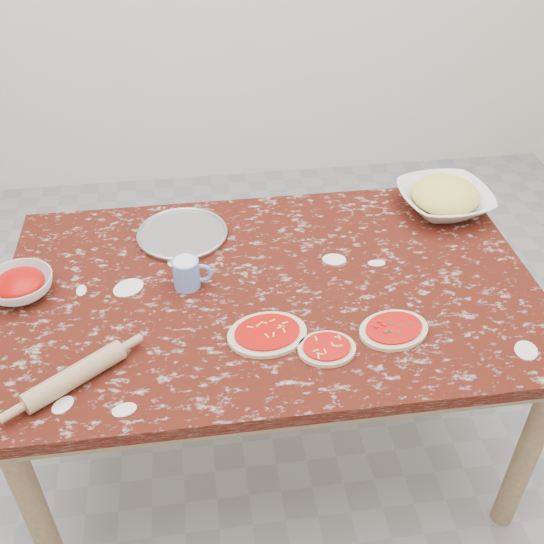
{
  "coord_description": "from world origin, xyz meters",
  "views": [
    {
      "loc": [
        -0.2,
        -1.47,
        1.98
      ],
      "look_at": [
        0.0,
        0.0,
        0.8
      ],
      "focal_mm": 42.14,
      "sensor_mm": 36.0,
      "label": 1
    }
  ],
  "objects_px": {
    "sauce_bowl": "(20,286)",
    "flour_mug": "(187,273)",
    "pizza_tray": "(182,234)",
    "rolling_pin": "(75,376)",
    "cheese_bowl": "(444,200)",
    "worktable": "(272,306)"
  },
  "relations": [
    {
      "from": "sauce_bowl",
      "to": "flour_mug",
      "type": "bearing_deg",
      "value": -3.32
    },
    {
      "from": "sauce_bowl",
      "to": "flour_mug",
      "type": "distance_m",
      "value": 0.49
    },
    {
      "from": "pizza_tray",
      "to": "rolling_pin",
      "type": "bearing_deg",
      "value": -114.81
    },
    {
      "from": "pizza_tray",
      "to": "sauce_bowl",
      "type": "height_order",
      "value": "sauce_bowl"
    },
    {
      "from": "sauce_bowl",
      "to": "cheese_bowl",
      "type": "distance_m",
      "value": 1.42
    },
    {
      "from": "worktable",
      "to": "flour_mug",
      "type": "height_order",
      "value": "flour_mug"
    },
    {
      "from": "worktable",
      "to": "sauce_bowl",
      "type": "bearing_deg",
      "value": 175.3
    },
    {
      "from": "cheese_bowl",
      "to": "flour_mug",
      "type": "distance_m",
      "value": 0.95
    },
    {
      "from": "sauce_bowl",
      "to": "worktable",
      "type": "bearing_deg",
      "value": -4.7
    },
    {
      "from": "sauce_bowl",
      "to": "rolling_pin",
      "type": "distance_m",
      "value": 0.43
    },
    {
      "from": "pizza_tray",
      "to": "rolling_pin",
      "type": "height_order",
      "value": "rolling_pin"
    },
    {
      "from": "rolling_pin",
      "to": "pizza_tray",
      "type": "bearing_deg",
      "value": 65.19
    },
    {
      "from": "pizza_tray",
      "to": "sauce_bowl",
      "type": "xyz_separation_m",
      "value": [
        -0.48,
        -0.23,
        0.02
      ]
    },
    {
      "from": "pizza_tray",
      "to": "flour_mug",
      "type": "xyz_separation_m",
      "value": [
        0.01,
        -0.26,
        0.04
      ]
    },
    {
      "from": "pizza_tray",
      "to": "flour_mug",
      "type": "relative_size",
      "value": 2.48
    },
    {
      "from": "cheese_bowl",
      "to": "worktable",
      "type": "bearing_deg",
      "value": -153.11
    },
    {
      "from": "flour_mug",
      "to": "cheese_bowl",
      "type": "bearing_deg",
      "value": 18.34
    },
    {
      "from": "cheese_bowl",
      "to": "flour_mug",
      "type": "bearing_deg",
      "value": -161.66
    },
    {
      "from": "cheese_bowl",
      "to": "rolling_pin",
      "type": "relative_size",
      "value": 1.14
    },
    {
      "from": "pizza_tray",
      "to": "flour_mug",
      "type": "distance_m",
      "value": 0.27
    },
    {
      "from": "rolling_pin",
      "to": "cheese_bowl",
      "type": "bearing_deg",
      "value": 28.53
    },
    {
      "from": "cheese_bowl",
      "to": "sauce_bowl",
      "type": "bearing_deg",
      "value": -168.99
    }
  ]
}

